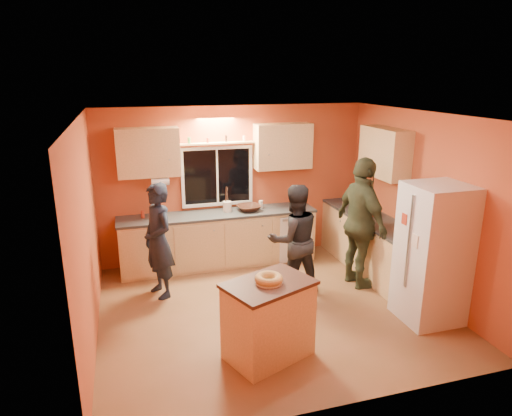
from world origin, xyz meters
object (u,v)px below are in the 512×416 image
object	(u,v)px
refrigerator	(433,254)
person_left	(158,241)
island	(268,319)
person_right	(361,224)
person_center	(294,239)

from	to	relation	value
refrigerator	person_left	world-z (taller)	refrigerator
island	person_left	xyz separation A→B (m)	(-1.03, 1.87, 0.37)
person_left	person_right	distance (m)	2.94
person_left	person_right	xyz separation A→B (m)	(2.89, -0.52, 0.15)
refrigerator	person_center	bearing A→B (deg)	139.29
person_left	person_center	bearing A→B (deg)	55.44
person_left	person_center	distance (m)	1.92
person_center	island	bearing A→B (deg)	57.77
person_center	refrigerator	bearing A→B (deg)	137.57
person_left	island	bearing A→B (deg)	7.47
person_center	person_right	distance (m)	1.04
refrigerator	person_right	size ratio (longest dim) A/B	0.92
refrigerator	person_center	world-z (taller)	refrigerator
person_center	person_right	world-z (taller)	person_right
refrigerator	person_left	distance (m)	3.67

